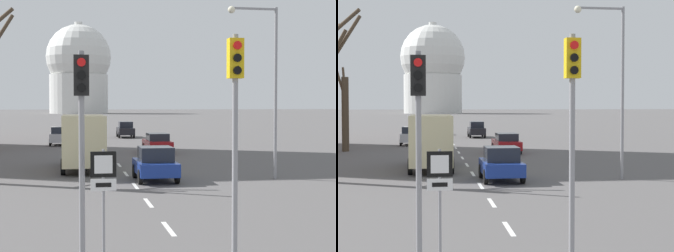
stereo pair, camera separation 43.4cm
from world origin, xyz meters
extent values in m
cube|color=silver|center=(0.00, 9.20, 0.00)|extent=(0.16, 2.00, 0.01)
cube|color=silver|center=(0.00, 13.70, 0.00)|extent=(0.16, 2.00, 0.01)
cube|color=silver|center=(0.00, 18.20, 0.00)|extent=(0.16, 2.00, 0.01)
cube|color=silver|center=(0.00, 22.70, 0.00)|extent=(0.16, 2.00, 0.01)
cube|color=silver|center=(0.00, 27.20, 0.00)|extent=(0.16, 2.00, 0.01)
cube|color=silver|center=(0.00, 31.70, 0.00)|extent=(0.16, 2.00, 0.01)
cube|color=silver|center=(0.00, 36.20, 0.00)|extent=(0.16, 2.00, 0.01)
cube|color=silver|center=(0.00, 40.70, 0.00)|extent=(0.16, 2.00, 0.01)
cube|color=silver|center=(0.00, 45.20, 0.00)|extent=(0.16, 2.00, 0.01)
cylinder|color=gray|center=(-2.63, 6.11, 2.51)|extent=(0.14, 0.14, 5.01)
cube|color=black|center=(-2.63, 6.11, 4.43)|extent=(0.36, 0.28, 0.96)
cylinder|color=red|center=(-2.63, 5.94, 4.73)|extent=(0.20, 0.06, 0.20)
cylinder|color=black|center=(-2.63, 5.94, 4.43)|extent=(0.20, 0.06, 0.20)
cylinder|color=black|center=(-2.63, 5.94, 4.13)|extent=(0.20, 0.06, 0.20)
cylinder|color=gray|center=(1.04, 5.79, 2.72)|extent=(0.14, 0.14, 5.44)
cube|color=yellow|center=(1.04, 5.79, 4.86)|extent=(0.36, 0.28, 0.96)
cylinder|color=red|center=(1.04, 5.62, 5.15)|extent=(0.20, 0.06, 0.20)
cylinder|color=black|center=(1.04, 5.62, 4.86)|extent=(0.20, 0.06, 0.20)
cylinder|color=black|center=(1.04, 5.62, 4.56)|extent=(0.20, 0.06, 0.20)
cylinder|color=gray|center=(-2.14, 5.76, 1.35)|extent=(0.07, 0.07, 2.71)
cube|color=black|center=(-2.14, 5.74, 2.36)|extent=(0.60, 0.03, 0.60)
cube|color=white|center=(-2.14, 5.72, 2.36)|extent=(0.42, 0.01, 0.42)
cube|color=white|center=(-2.14, 5.74, 1.88)|extent=(0.60, 0.03, 0.28)
cube|color=black|center=(-2.14, 5.72, 1.88)|extent=(0.36, 0.01, 0.10)
cylinder|color=gray|center=(7.24, 19.55, 4.29)|extent=(0.16, 0.16, 8.59)
cube|color=gray|center=(6.08, 19.55, 8.49)|extent=(2.31, 0.10, 0.10)
sphere|color=#F2EAC6|center=(4.93, 19.55, 8.41)|extent=(0.36, 0.36, 0.36)
cube|color=maroon|center=(3.59, 35.15, 0.66)|extent=(1.79, 4.57, 0.64)
cube|color=#1E232D|center=(3.59, 34.92, 1.26)|extent=(1.52, 2.19, 0.56)
cylinder|color=black|center=(2.74, 36.57, 0.34)|extent=(0.18, 0.68, 0.68)
cylinder|color=black|center=(4.43, 36.57, 0.34)|extent=(0.18, 0.68, 0.68)
cylinder|color=black|center=(2.74, 33.74, 0.34)|extent=(0.18, 0.68, 0.68)
cylinder|color=black|center=(4.43, 33.74, 0.34)|extent=(0.18, 0.68, 0.68)
cube|color=navy|center=(1.16, 19.83, 0.67)|extent=(1.86, 3.80, 0.63)
cube|color=#1E232D|center=(1.16, 19.64, 1.33)|extent=(1.58, 1.82, 0.70)
cylinder|color=black|center=(0.28, 21.01, 0.35)|extent=(0.18, 0.70, 0.70)
cylinder|color=black|center=(2.04, 21.01, 0.35)|extent=(0.18, 0.70, 0.70)
cylinder|color=black|center=(0.28, 18.65, 0.35)|extent=(0.18, 0.70, 0.70)
cylinder|color=black|center=(2.04, 18.65, 0.35)|extent=(0.18, 0.70, 0.70)
cube|color=#B7B7BC|center=(-3.92, 45.00, 0.71)|extent=(1.84, 3.85, 0.76)
cube|color=#1E232D|center=(-3.92, 44.81, 1.39)|extent=(1.57, 1.85, 0.60)
cylinder|color=black|center=(-4.79, 46.19, 0.33)|extent=(0.18, 0.66, 0.66)
cylinder|color=black|center=(-3.05, 46.19, 0.33)|extent=(0.18, 0.66, 0.66)
cylinder|color=black|center=(-4.79, 43.81, 0.33)|extent=(0.18, 0.66, 0.66)
cylinder|color=black|center=(-3.05, 43.81, 0.33)|extent=(0.18, 0.66, 0.66)
cube|color=black|center=(3.10, 55.88, 0.73)|extent=(1.74, 4.45, 0.75)
cube|color=#1E232D|center=(3.10, 55.66, 1.45)|extent=(1.48, 2.14, 0.70)
cylinder|color=black|center=(2.28, 57.26, 0.36)|extent=(0.18, 0.72, 0.72)
cylinder|color=black|center=(3.92, 57.26, 0.36)|extent=(0.18, 0.72, 0.72)
cylinder|color=black|center=(2.28, 54.50, 0.36)|extent=(0.18, 0.72, 0.72)
cylinder|color=black|center=(3.92, 54.50, 0.36)|extent=(0.18, 0.72, 0.72)
cube|color=#2D4C33|center=(-1.45, 62.53, 0.63)|extent=(1.63, 3.88, 0.62)
cube|color=#1E232D|center=(-1.45, 62.34, 1.29)|extent=(1.39, 1.86, 0.71)
cylinder|color=black|center=(-2.21, 63.73, 0.31)|extent=(0.18, 0.63, 0.63)
cylinder|color=black|center=(-0.68, 63.73, 0.31)|extent=(0.18, 0.63, 0.63)
cylinder|color=black|center=(-2.21, 61.33, 0.31)|extent=(0.18, 0.63, 0.63)
cylinder|color=black|center=(-0.68, 61.33, 0.31)|extent=(0.18, 0.63, 0.63)
cube|color=#333842|center=(-2.23, 27.81, 1.49)|extent=(2.20, 2.00, 2.10)
cube|color=beige|center=(-2.23, 24.21, 1.79)|extent=(2.30, 5.20, 2.70)
cylinder|color=black|center=(-3.33, 27.81, 0.44)|extent=(0.24, 0.88, 0.88)
cylinder|color=black|center=(-1.13, 27.81, 0.44)|extent=(0.24, 0.88, 0.88)
cylinder|color=black|center=(-3.33, 22.78, 0.44)|extent=(0.24, 0.88, 0.88)
cylinder|color=black|center=(-1.13, 22.78, 0.44)|extent=(0.24, 0.88, 0.88)
cylinder|color=silver|center=(0.00, 225.51, 7.92)|extent=(23.76, 23.76, 15.84)
sphere|color=silver|center=(0.00, 225.51, 23.10)|extent=(26.40, 26.40, 26.40)
cylinder|color=silver|center=(0.00, 225.51, 34.98)|extent=(3.17, 3.17, 4.62)
camera|label=1|loc=(-2.85, -7.30, 3.75)|focal=60.00mm
camera|label=2|loc=(-2.42, -7.37, 3.75)|focal=60.00mm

